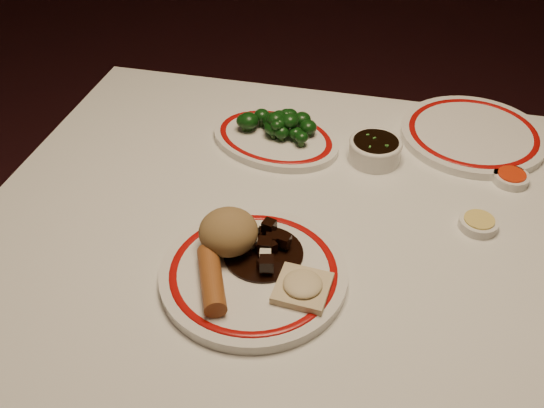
{
  "coord_description": "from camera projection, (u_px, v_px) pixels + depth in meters",
  "views": [
    {
      "loc": [
        0.08,
        -0.75,
        1.42
      ],
      "look_at": [
        -0.1,
        -0.02,
        0.8
      ],
      "focal_mm": 40.0,
      "sensor_mm": 36.0,
      "label": 1
    }
  ],
  "objects": [
    {
      "name": "soy_bowl",
      "position": [
        375.0,
        150.0,
        1.14
      ],
      "size": [
        0.1,
        0.1,
        0.04
      ],
      "color": "silver",
      "rests_on": "dining_table"
    },
    {
      "name": "mustard_dish",
      "position": [
        478.0,
        223.0,
        1.0
      ],
      "size": [
        0.06,
        0.06,
        0.02
      ],
      "color": "silver",
      "rests_on": "dining_table"
    },
    {
      "name": "stirfry_heap",
      "position": [
        264.0,
        248.0,
        0.93
      ],
      "size": [
        0.12,
        0.12,
        0.03
      ],
      "color": "black",
      "rests_on": "main_plate"
    },
    {
      "name": "fried_wonton",
      "position": [
        303.0,
        286.0,
        0.87
      ],
      "size": [
        0.08,
        0.08,
        0.02
      ],
      "color": "beige",
      "rests_on": "main_plate"
    },
    {
      "name": "spring_roll",
      "position": [
        212.0,
        279.0,
        0.87
      ],
      "size": [
        0.08,
        0.12,
        0.03
      ],
      "primitive_type": "cylinder",
      "rotation": [
        1.57,
        0.0,
        0.41
      ],
      "color": "#995525",
      "rests_on": "main_plate"
    },
    {
      "name": "dining_table",
      "position": [
        329.0,
        266.0,
        1.07
      ],
      "size": [
        1.2,
        0.9,
        0.75
      ],
      "color": "white",
      "rests_on": "ground"
    },
    {
      "name": "broccoli_pile",
      "position": [
        278.0,
        123.0,
        1.18
      ],
      "size": [
        0.16,
        0.1,
        0.05
      ],
      "color": "#23471C",
      "rests_on": "broccoli_plate"
    },
    {
      "name": "main_plate",
      "position": [
        254.0,
        274.0,
        0.91
      ],
      "size": [
        0.35,
        0.35,
        0.02
      ],
      "color": "silver",
      "rests_on": "dining_table"
    },
    {
      "name": "sweet_sour_dish",
      "position": [
        511.0,
        178.0,
        1.1
      ],
      "size": [
        0.06,
        0.06,
        0.02
      ],
      "color": "silver",
      "rests_on": "dining_table"
    },
    {
      "name": "far_plate",
      "position": [
        473.0,
        134.0,
        1.21
      ],
      "size": [
        0.3,
        0.3,
        0.02
      ],
      "color": "silver",
      "rests_on": "dining_table"
    },
    {
      "name": "broccoli_plate",
      "position": [
        275.0,
        138.0,
        1.2
      ],
      "size": [
        0.31,
        0.29,
        0.02
      ],
      "color": "silver",
      "rests_on": "dining_table"
    },
    {
      "name": "rice_mound",
      "position": [
        228.0,
        232.0,
        0.92
      ],
      "size": [
        0.09,
        0.09,
        0.07
      ],
      "primitive_type": "ellipsoid",
      "color": "olive",
      "rests_on": "main_plate"
    }
  ]
}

